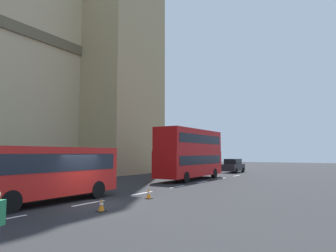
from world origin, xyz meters
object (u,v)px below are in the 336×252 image
object	(u,v)px
sedan_lead	(234,166)
traffic_cone_west	(101,205)
traffic_cone_middle	(149,194)
double_decker_bus	(191,152)

from	to	relation	value
sedan_lead	traffic_cone_west	distance (m)	29.92
sedan_lead	traffic_cone_middle	size ratio (longest dim) A/B	7.59
double_decker_bus	traffic_cone_west	xyz separation A→B (m)	(-16.59, -4.11, -2.43)
traffic_cone_west	traffic_cone_middle	xyz separation A→B (m)	(4.20, 0.39, 0.00)
sedan_lead	double_decker_bus	bearing A→B (deg)	-179.00
traffic_cone_west	traffic_cone_middle	world-z (taller)	same
traffic_cone_west	traffic_cone_middle	size ratio (longest dim) A/B	1.00
double_decker_bus	sedan_lead	distance (m)	13.12
sedan_lead	traffic_cone_middle	distance (m)	25.71
double_decker_bus	sedan_lead	bearing A→B (deg)	1.00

